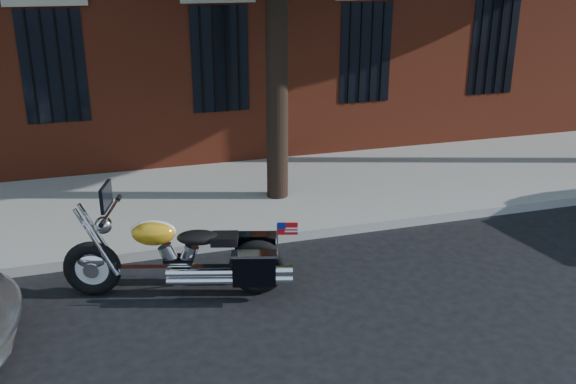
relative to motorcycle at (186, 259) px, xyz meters
name	(u,v)px	position (x,y,z in m)	size (l,w,h in m)	color
ground	(303,284)	(1.48, -0.17, -0.50)	(120.00, 120.00, 0.00)	black
curb	(274,237)	(1.48, 1.21, -0.42)	(40.00, 0.16, 0.15)	gray
sidewalk	(245,196)	(1.48, 3.09, -0.42)	(40.00, 3.60, 0.15)	gray
motorcycle	(186,259)	(0.00, 0.00, 0.00)	(2.73, 1.35, 1.47)	black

